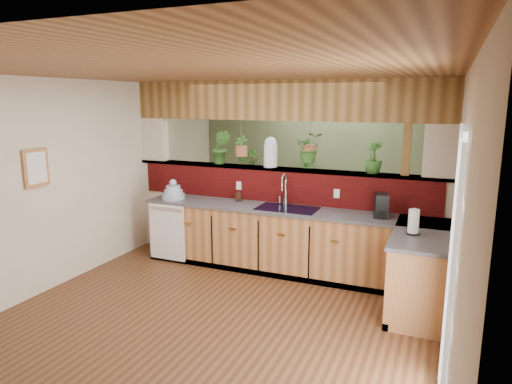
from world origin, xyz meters
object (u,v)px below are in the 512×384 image
at_px(faucet, 284,188).
at_px(shelving_console, 282,199).
at_px(coffee_maker, 381,206).
at_px(soap_dispenser, 239,195).
at_px(paper_towel, 414,222).
at_px(dish_stack, 173,193).
at_px(glass_jar, 270,152).

xyz_separation_m(faucet, shelving_console, (-0.79, 2.12, -0.64)).
xyz_separation_m(coffee_maker, shelving_console, (-2.11, 2.25, -0.53)).
xyz_separation_m(soap_dispenser, paper_towel, (2.44, -0.75, 0.05)).
bearing_deg(faucet, paper_towel, -23.46).
xyz_separation_m(faucet, soap_dispenser, (-0.69, -0.01, -0.15)).
height_order(dish_stack, coffee_maker, dish_stack).
bearing_deg(paper_towel, faucet, 156.54).
distance_m(soap_dispenser, shelving_console, 2.18).
height_order(coffee_maker, glass_jar, glass_jar).
bearing_deg(glass_jar, dish_stack, -160.93).
bearing_deg(dish_stack, shelving_console, 70.28).
bearing_deg(shelving_console, coffee_maker, -41.88).
xyz_separation_m(paper_towel, shelving_console, (-2.54, 2.88, -0.54)).
height_order(paper_towel, glass_jar, glass_jar).
relative_size(faucet, soap_dispenser, 2.54).
relative_size(dish_stack, coffee_maker, 1.15).
relative_size(dish_stack, paper_towel, 1.13).
distance_m(paper_towel, shelving_console, 3.88).
height_order(coffee_maker, paper_towel, paper_towel).
distance_m(coffee_maker, glass_jar, 1.75).
relative_size(coffee_maker, shelving_console, 0.21).
relative_size(coffee_maker, glass_jar, 0.68).
bearing_deg(soap_dispenser, shelving_console, 92.61).
bearing_deg(glass_jar, paper_towel, -25.56).
relative_size(coffee_maker, paper_towel, 0.99).
relative_size(soap_dispenser, coffee_maker, 0.60).
height_order(paper_towel, shelving_console, paper_towel).
bearing_deg(faucet, dish_stack, -171.40).
relative_size(faucet, dish_stack, 1.33).
distance_m(faucet, glass_jar, 0.59).
height_order(glass_jar, shelving_console, glass_jar).
distance_m(faucet, soap_dispenser, 0.71).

